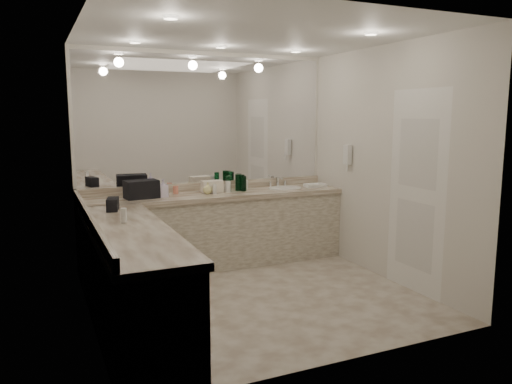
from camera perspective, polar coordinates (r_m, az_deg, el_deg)
name	(u,v)px	position (r m, az deg, el deg)	size (l,w,h in m)	color
floor	(256,296)	(5.21, -0.02, -11.85)	(3.20, 3.20, 0.00)	#BDB2A3
ceiling	(256,33)	(4.93, -0.02, 17.69)	(3.20, 3.20, 0.00)	white
wall_back	(207,158)	(6.30, -5.63, 3.88)	(3.20, 0.02, 2.60)	silver
wall_left	(85,179)	(4.50, -18.97, 1.44)	(0.02, 3.00, 2.60)	silver
wall_right	(387,164)	(5.74, 14.73, 3.15)	(0.02, 3.00, 2.60)	silver
vanity_back_base	(216,232)	(6.16, -4.61, -4.53)	(3.20, 0.60, 0.84)	beige
vanity_back_top	(216,196)	(6.06, -4.63, -0.41)	(3.20, 0.64, 0.06)	beige
vanity_left_base	(131,284)	(4.44, -14.10, -10.12)	(0.60, 2.40, 0.84)	beige
vanity_left_top	(130,232)	(4.32, -14.20, -4.44)	(0.64, 2.42, 0.06)	beige
backsplash_back	(208,186)	(6.32, -5.52, 0.70)	(3.20, 0.04, 0.10)	beige
backsplash_left	(89,219)	(4.56, -18.50, -2.91)	(0.04, 3.00, 0.10)	beige
mirror_back	(207,120)	(6.26, -5.66, 8.20)	(3.12, 0.01, 1.55)	white
mirror_left	(83,123)	(4.47, -19.12, 7.50)	(0.01, 2.92, 1.55)	white
sink	(285,189)	(6.44, 3.33, 0.39)	(0.44, 0.44, 0.03)	white
faucet	(278,181)	(6.61, 2.49, 1.27)	(0.24, 0.16, 0.14)	silver
wall_phone	(347,155)	(6.27, 10.41, 4.21)	(0.06, 0.10, 0.24)	white
door	(416,192)	(5.39, 17.84, -0.03)	(0.02, 0.82, 2.10)	white
black_toiletry_bag	(141,189)	(5.81, -12.96, 0.33)	(0.37, 0.23, 0.21)	black
black_bag_spill	(113,204)	(5.14, -16.06, -1.33)	(0.11, 0.23, 0.13)	black
cream_cosmetic_case	(212,187)	(6.08, -5.06, 0.60)	(0.25, 0.15, 0.14)	silver
hand_towel	(315,185)	(6.59, 6.78, 0.77)	(0.26, 0.18, 0.04)	white
lotion_left	(124,216)	(4.52, -14.88, -2.68)	(0.05, 0.05, 0.13)	white
soap_bottle_a	(150,189)	(5.85, -12.06, 0.38)	(0.08, 0.08, 0.20)	beige
soap_bottle_b	(163,188)	(5.83, -10.56, 0.45)	(0.09, 0.10, 0.21)	white
soap_bottle_c	(207,188)	(6.00, -5.57, 0.48)	(0.11, 0.11, 0.14)	beige
green_bottle_0	(238,182)	(6.22, -2.06, 1.09)	(0.07, 0.07, 0.20)	#0E5227
green_bottle_1	(239,182)	(6.33, -1.98, 1.21)	(0.06, 0.06, 0.20)	#0E5227
green_bottle_2	(229,184)	(6.18, -3.16, 0.97)	(0.06, 0.06, 0.19)	#0E5227
green_bottle_3	(242,183)	(6.24, -1.64, 1.09)	(0.07, 0.07, 0.20)	#0E5227
green_bottle_4	(244,183)	(6.19, -1.44, 0.98)	(0.07, 0.07, 0.19)	#0E5227
amenity_bottle_0	(247,185)	(6.33, -1.08, 0.84)	(0.04, 0.04, 0.12)	white
amenity_bottle_1	(228,187)	(6.11, -3.22, 0.62)	(0.07, 0.07, 0.14)	white
amenity_bottle_2	(227,188)	(6.16, -3.38, 0.48)	(0.06, 0.06, 0.09)	white
amenity_bottle_3	(176,190)	(6.06, -9.17, 0.25)	(0.06, 0.06, 0.09)	#E57F66
amenity_bottle_4	(135,193)	(5.73, -13.61, -0.15)	(0.05, 0.05, 0.14)	#F2D84C
amenity_bottle_5	(215,189)	(5.99, -4.75, 0.35)	(0.05, 0.05, 0.12)	white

